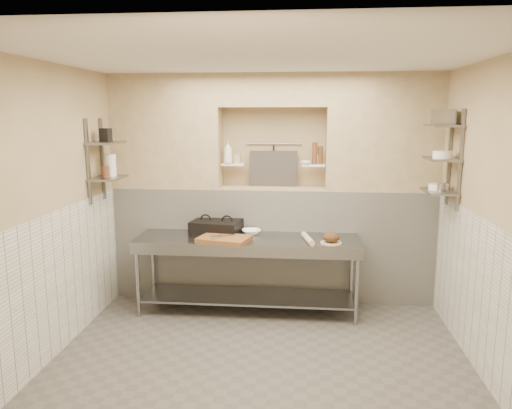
# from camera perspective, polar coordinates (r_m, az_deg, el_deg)

# --- Properties ---
(floor) EXTENTS (4.00, 3.90, 0.10)m
(floor) POSITION_cam_1_polar(r_m,az_deg,el_deg) (5.02, 0.48, -17.86)
(floor) COLOR #56504C
(floor) RESTS_ON ground
(ceiling) EXTENTS (4.00, 3.90, 0.10)m
(ceiling) POSITION_cam_1_polar(r_m,az_deg,el_deg) (4.46, 0.54, 17.13)
(ceiling) COLOR silver
(ceiling) RESTS_ON ground
(wall_left) EXTENTS (0.10, 3.90, 2.80)m
(wall_left) POSITION_cam_1_polar(r_m,az_deg,el_deg) (5.12, -22.99, -0.87)
(wall_left) COLOR tan
(wall_left) RESTS_ON ground
(wall_right) EXTENTS (0.10, 3.90, 2.80)m
(wall_right) POSITION_cam_1_polar(r_m,az_deg,el_deg) (4.80, 25.68, -1.77)
(wall_right) COLOR tan
(wall_right) RESTS_ON ground
(wall_back) EXTENTS (4.00, 0.10, 2.80)m
(wall_back) POSITION_cam_1_polar(r_m,az_deg,el_deg) (6.49, 2.06, 2.15)
(wall_back) COLOR tan
(wall_back) RESTS_ON ground
(wall_front) EXTENTS (4.00, 0.10, 2.80)m
(wall_front) POSITION_cam_1_polar(r_m,az_deg,el_deg) (2.61, -3.42, -10.37)
(wall_front) COLOR tan
(wall_front) RESTS_ON ground
(backwall_lower) EXTENTS (4.00, 0.40, 1.40)m
(backwall_lower) POSITION_cam_1_polar(r_m,az_deg,el_deg) (6.38, 1.88, -4.41)
(backwall_lower) COLOR silver
(backwall_lower) RESTS_ON floor
(alcove_sill) EXTENTS (1.30, 0.40, 0.02)m
(alcove_sill) POSITION_cam_1_polar(r_m,az_deg,el_deg) (6.24, 1.92, 1.91)
(alcove_sill) COLOR tan
(alcove_sill) RESTS_ON backwall_lower
(backwall_pillar_left) EXTENTS (1.35, 0.40, 1.40)m
(backwall_pillar_left) POSITION_cam_1_polar(r_m,az_deg,el_deg) (6.40, -10.10, 8.18)
(backwall_pillar_left) COLOR tan
(backwall_pillar_left) RESTS_ON backwall_lower
(backwall_pillar_right) EXTENTS (1.35, 0.40, 1.40)m
(backwall_pillar_right) POSITION_cam_1_polar(r_m,az_deg,el_deg) (6.23, 14.32, 7.97)
(backwall_pillar_right) COLOR tan
(backwall_pillar_right) RESTS_ON backwall_lower
(backwall_header) EXTENTS (1.30, 0.40, 0.40)m
(backwall_header) POSITION_cam_1_polar(r_m,az_deg,el_deg) (6.18, 1.99, 12.90)
(backwall_header) COLOR tan
(backwall_header) RESTS_ON backwall_lower
(wainscot_left) EXTENTS (0.02, 3.90, 1.40)m
(wainscot_left) POSITION_cam_1_polar(r_m,az_deg,el_deg) (5.27, -21.87, -8.38)
(wainscot_left) COLOR silver
(wainscot_left) RESTS_ON floor
(wainscot_right) EXTENTS (0.02, 3.90, 1.40)m
(wainscot_right) POSITION_cam_1_polar(r_m,az_deg,el_deg) (4.96, 24.39, -9.70)
(wainscot_right) COLOR silver
(wainscot_right) RESTS_ON floor
(alcove_shelf_left) EXTENTS (0.28, 0.16, 0.02)m
(alcove_shelf_left) POSITION_cam_1_polar(r_m,az_deg,el_deg) (6.25, -2.66, 4.61)
(alcove_shelf_left) COLOR white
(alcove_shelf_left) RESTS_ON backwall_lower
(alcove_shelf_right) EXTENTS (0.28, 0.16, 0.02)m
(alcove_shelf_right) POSITION_cam_1_polar(r_m,az_deg,el_deg) (6.19, 6.57, 4.49)
(alcove_shelf_right) COLOR white
(alcove_shelf_right) RESTS_ON backwall_lower
(utensil_rail) EXTENTS (0.70, 0.02, 0.02)m
(utensil_rail) POSITION_cam_1_polar(r_m,az_deg,el_deg) (6.35, 2.05, 6.96)
(utensil_rail) COLOR gray
(utensil_rail) RESTS_ON wall_back
(hanging_steel) EXTENTS (0.02, 0.02, 0.30)m
(hanging_steel) POSITION_cam_1_polar(r_m,az_deg,el_deg) (6.35, 2.03, 5.42)
(hanging_steel) COLOR black
(hanging_steel) RESTS_ON utensil_rail
(splash_panel) EXTENTS (0.60, 0.08, 0.45)m
(splash_panel) POSITION_cam_1_polar(r_m,az_deg,el_deg) (6.31, 1.99, 4.11)
(splash_panel) COLOR #383330
(splash_panel) RESTS_ON alcove_sill
(shelf_rail_left_a) EXTENTS (0.03, 0.03, 0.95)m
(shelf_rail_left_a) POSITION_cam_1_polar(r_m,az_deg,el_deg) (6.16, -17.12, 5.00)
(shelf_rail_left_a) COLOR slate
(shelf_rail_left_a) RESTS_ON wall_left
(shelf_rail_left_b) EXTENTS (0.03, 0.03, 0.95)m
(shelf_rail_left_b) POSITION_cam_1_polar(r_m,az_deg,el_deg) (5.79, -18.63, 4.61)
(shelf_rail_left_b) COLOR slate
(shelf_rail_left_b) RESTS_ON wall_left
(wall_shelf_left_lower) EXTENTS (0.30, 0.50, 0.02)m
(wall_shelf_left_lower) POSITION_cam_1_polar(r_m,az_deg,el_deg) (5.94, -16.55, 2.92)
(wall_shelf_left_lower) COLOR slate
(wall_shelf_left_lower) RESTS_ON wall_left
(wall_shelf_left_upper) EXTENTS (0.30, 0.50, 0.03)m
(wall_shelf_left_upper) POSITION_cam_1_polar(r_m,az_deg,el_deg) (5.91, -16.75, 6.77)
(wall_shelf_left_upper) COLOR slate
(wall_shelf_left_upper) RESTS_ON wall_left
(shelf_rail_right_a) EXTENTS (0.03, 0.03, 1.05)m
(shelf_rail_right_a) POSITION_cam_1_polar(r_m,az_deg,el_deg) (5.90, 21.22, 5.04)
(shelf_rail_right_a) COLOR slate
(shelf_rail_right_a) RESTS_ON wall_right
(shelf_rail_right_b) EXTENTS (0.03, 0.03, 1.05)m
(shelf_rail_right_b) POSITION_cam_1_polar(r_m,az_deg,el_deg) (5.51, 22.32, 4.65)
(shelf_rail_right_b) COLOR slate
(shelf_rail_right_b) RESTS_ON wall_right
(wall_shelf_right_lower) EXTENTS (0.30, 0.50, 0.02)m
(wall_shelf_right_lower) POSITION_cam_1_polar(r_m,az_deg,el_deg) (5.71, 20.22, 1.41)
(wall_shelf_right_lower) COLOR slate
(wall_shelf_right_lower) RESTS_ON wall_right
(wall_shelf_right_mid) EXTENTS (0.30, 0.50, 0.02)m
(wall_shelf_right_mid) POSITION_cam_1_polar(r_m,az_deg,el_deg) (5.67, 20.44, 4.90)
(wall_shelf_right_mid) COLOR slate
(wall_shelf_right_mid) RESTS_ON wall_right
(wall_shelf_right_upper) EXTENTS (0.30, 0.50, 0.03)m
(wall_shelf_right_upper) POSITION_cam_1_polar(r_m,az_deg,el_deg) (5.65, 20.66, 8.44)
(wall_shelf_right_upper) COLOR slate
(wall_shelf_right_upper) RESTS_ON wall_right
(prep_table) EXTENTS (2.60, 0.70, 0.90)m
(prep_table) POSITION_cam_1_polar(r_m,az_deg,el_deg) (5.87, -0.98, -6.29)
(prep_table) COLOR gray
(prep_table) RESTS_ON floor
(panini_press) EXTENTS (0.63, 0.50, 0.16)m
(panini_press) POSITION_cam_1_polar(r_m,az_deg,el_deg) (6.04, -4.55, -2.56)
(panini_press) COLOR black
(panini_press) RESTS_ON prep_table
(cutting_board) EXTENTS (0.63, 0.51, 0.05)m
(cutting_board) POSITION_cam_1_polar(r_m,az_deg,el_deg) (5.67, -3.65, -3.96)
(cutting_board) COLOR brown
(cutting_board) RESTS_ON prep_table
(knife_blade) EXTENTS (0.26, 0.13, 0.01)m
(knife_blade) POSITION_cam_1_polar(r_m,az_deg,el_deg) (5.72, -3.89, -3.60)
(knife_blade) COLOR gray
(knife_blade) RESTS_ON cutting_board
(tongs) EXTENTS (0.17, 0.19, 0.02)m
(tongs) POSITION_cam_1_polar(r_m,az_deg,el_deg) (5.63, -4.19, -3.75)
(tongs) COLOR gray
(tongs) RESTS_ON cutting_board
(mixing_bowl) EXTENTS (0.26, 0.26, 0.06)m
(mixing_bowl) POSITION_cam_1_polar(r_m,az_deg,el_deg) (5.99, -0.53, -3.13)
(mixing_bowl) COLOR white
(mixing_bowl) RESTS_ON prep_table
(rolling_pin) EXTENTS (0.16, 0.43, 0.07)m
(rolling_pin) POSITION_cam_1_polar(r_m,az_deg,el_deg) (5.68, 5.93, -3.90)
(rolling_pin) COLOR beige
(rolling_pin) RESTS_ON prep_table
(bread_board) EXTENTS (0.24, 0.24, 0.01)m
(bread_board) POSITION_cam_1_polar(r_m,az_deg,el_deg) (5.63, 8.57, -4.34)
(bread_board) COLOR beige
(bread_board) RESTS_ON prep_table
(bread_loaf) EXTENTS (0.19, 0.19, 0.11)m
(bread_loaf) POSITION_cam_1_polar(r_m,az_deg,el_deg) (5.62, 8.59, -3.72)
(bread_loaf) COLOR #4C2D19
(bread_loaf) RESTS_ON bread_board
(bottle_soap) EXTENTS (0.11, 0.11, 0.28)m
(bottle_soap) POSITION_cam_1_polar(r_m,az_deg,el_deg) (6.20, -3.21, 5.97)
(bottle_soap) COLOR white
(bottle_soap) RESTS_ON alcove_shelf_left
(jar_alcove) EXTENTS (0.07, 0.07, 0.11)m
(jar_alcove) POSITION_cam_1_polar(r_m,az_deg,el_deg) (6.28, -2.16, 5.26)
(jar_alcove) COLOR tan
(jar_alcove) RESTS_ON alcove_shelf_left
(bowl_alcove) EXTENTS (0.16, 0.16, 0.04)m
(bowl_alcove) POSITION_cam_1_polar(r_m,az_deg,el_deg) (6.14, 5.69, 4.78)
(bowl_alcove) COLOR white
(bowl_alcove) RESTS_ON alcove_shelf_right
(condiment_a) EXTENTS (0.06, 0.06, 0.22)m
(condiment_a) POSITION_cam_1_polar(r_m,az_deg,el_deg) (6.20, 7.36, 5.61)
(condiment_a) COLOR brown
(condiment_a) RESTS_ON alcove_shelf_right
(condiment_b) EXTENTS (0.07, 0.07, 0.27)m
(condiment_b) POSITION_cam_1_polar(r_m,az_deg,el_deg) (6.17, 6.72, 5.83)
(condiment_b) COLOR brown
(condiment_b) RESTS_ON alcove_shelf_right
(condiment_c) EXTENTS (0.07, 0.07, 0.11)m
(condiment_c) POSITION_cam_1_polar(r_m,az_deg,el_deg) (6.21, 7.20, 5.14)
(condiment_c) COLOR white
(condiment_c) RESTS_ON alcove_shelf_right
(jug_left) EXTENTS (0.13, 0.13, 0.25)m
(jug_left) POSITION_cam_1_polar(r_m,az_deg,el_deg) (6.01, -16.28, 4.34)
(jug_left) COLOR white
(jug_left) RESTS_ON wall_shelf_left_lower
(jar_left) EXTENTS (0.09, 0.09, 0.13)m
(jar_left) POSITION_cam_1_polar(r_m,az_deg,el_deg) (5.88, -16.80, 3.59)
(jar_left) COLOR brown
(jar_left) RESTS_ON wall_shelf_left_lower
(box_left_upper) EXTENTS (0.12, 0.12, 0.15)m
(box_left_upper) POSITION_cam_1_polar(r_m,az_deg,el_deg) (5.90, -16.80, 7.61)
(box_left_upper) COLOR black
(box_left_upper) RESTS_ON wall_shelf_left_upper
(bowl_right) EXTENTS (0.21, 0.21, 0.06)m
(bowl_right) POSITION_cam_1_polar(r_m,az_deg,el_deg) (5.74, 20.14, 1.91)
(bowl_right) COLOR white
(bowl_right) RESTS_ON wall_shelf_right_lower
(canister_right) EXTENTS (0.09, 0.09, 0.09)m
(canister_right) POSITION_cam_1_polar(r_m,az_deg,el_deg) (5.64, 20.42, 1.87)
(canister_right) COLOR gray
(canister_right) RESTS_ON wall_shelf_right_lower
(bowl_right_mid) EXTENTS (0.20, 0.20, 0.08)m
(bowl_right_mid) POSITION_cam_1_polar(r_m,az_deg,el_deg) (5.63, 20.56, 5.38)
(bowl_right_mid) COLOR white
(bowl_right_mid) RESTS_ON wall_shelf_right_mid
(basket_right) EXTENTS (0.20, 0.24, 0.15)m
(basket_right) POSITION_cam_1_polar(r_m,az_deg,el_deg) (5.67, 20.65, 9.35)
(basket_right) COLOR gray
(basket_right) RESTS_ON wall_shelf_right_upper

